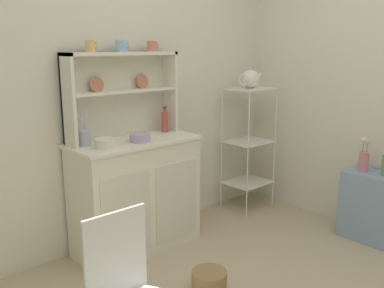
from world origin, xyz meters
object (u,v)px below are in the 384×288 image
Objects in this scene: bakers_rack at (249,137)px; side_shelf_blue at (374,207)px; hutch_shelf_unit at (120,88)px; bowl_mixing_large at (106,143)px; jam_bottle at (165,121)px; utensil_jar at (85,137)px; floor_basket at (209,282)px; porcelain_teapot at (250,79)px; flower_vase at (364,159)px; cup_gold_0 at (90,46)px; hutch_cabinet at (136,193)px.

side_shelf_blue is at bearing -79.51° from bakers_rack.
bowl_mixing_large is at bearing -140.21° from hutch_shelf_unit.
bowl_mixing_large is (-1.77, 1.09, 0.61)m from side_shelf_blue.
utensil_jar is at bearing -179.40° from jam_bottle.
porcelain_teapot is at bearing 31.94° from floor_basket.
jam_bottle is 1.62m from flower_vase.
flower_vase is at bearing -78.25° from porcelain_teapot.
cup_gold_0 is (-1.74, 1.29, 1.25)m from side_shelf_blue.
hutch_shelf_unit is (0.00, 0.16, 0.79)m from hutch_cabinet.
bakers_rack is (1.27, -0.18, -0.53)m from hutch_shelf_unit.
hutch_shelf_unit is 0.78× the size of bakers_rack.
hutch_cabinet is 12.13× the size of cup_gold_0.
floor_basket is 1.10× the size of jam_bottle.
porcelain_teapot is (1.55, 0.05, 0.35)m from bowl_mixing_large.
utensil_jar is 2.17m from flower_vase.
side_shelf_blue is at bearing -34.01° from utensil_jar.
porcelain_teapot reaches higher than floor_basket.
cup_gold_0 reaches higher than jam_bottle.
bowl_mixing_large reaches higher than floor_basket.
bowl_mixing_large reaches higher than side_shelf_blue.
utensil_jar reaches higher than bowl_mixing_large.
hutch_shelf_unit is 1.28m from porcelain_teapot.
utensil_jar is at bearing 176.55° from porcelain_teapot.
flower_vase is (0.21, -1.02, -0.05)m from bakers_rack.
hutch_cabinet is 1.30m from bakers_rack.
utensil_jar is 0.98× the size of porcelain_teapot.
cup_gold_0 is 0.53× the size of bowl_mixing_large.
flower_vase is at bearing -39.09° from hutch_shelf_unit.
utensil_jar is at bearing 148.64° from flower_vase.
hutch_cabinet is 1.07× the size of hutch_shelf_unit.
jam_bottle is (-1.13, 1.25, 0.67)m from side_shelf_blue.
side_shelf_blue is at bearing -12.36° from floor_basket.
bowl_mixing_large is at bearing -63.73° from utensil_jar.
jam_bottle is at bearing 173.41° from bakers_rack.
hutch_shelf_unit reaches higher than bakers_rack.
flower_vase is at bearing 90.29° from side_shelf_blue.
utensil_jar is at bearing 145.99° from side_shelf_blue.
cup_gold_0 is 0.39× the size of jam_bottle.
utensil_jar is (-0.72, -0.01, -0.03)m from jam_bottle.
bowl_mixing_large is (-0.03, -0.20, -0.64)m from cup_gold_0.
porcelain_teapot is (1.27, -0.18, 0.01)m from hutch_shelf_unit.
bowl_mixing_large is 1.59m from porcelain_teapot.
hutch_shelf_unit is at bearing 90.00° from hutch_cabinet.
bowl_mixing_large is at bearing -165.46° from hutch_cabinet.
cup_gold_0 is at bearing 103.01° from floor_basket.
hutch_cabinet is 6.42× the size of bowl_mixing_large.
bakers_rack is at bearing -8.11° from hutch_shelf_unit.
floor_basket is (-0.03, -0.83, -0.36)m from hutch_cabinet.
floor_basket is (-1.52, 0.33, -0.20)m from side_shelf_blue.
porcelain_teapot is (1.63, -0.10, 0.32)m from utensil_jar.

